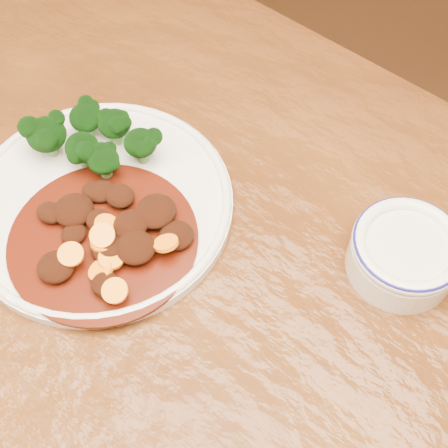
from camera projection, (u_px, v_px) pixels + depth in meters
The scene contains 5 objects.
dining_table at pixel (234, 399), 0.67m from camera, with size 1.51×0.92×0.75m.
dinner_plate at pixel (100, 203), 0.70m from camera, with size 0.30×0.30×0.02m.
broccoli_florets at pixel (90, 137), 0.71m from camera, with size 0.13×0.10×0.05m.
mince_stew at pixel (109, 234), 0.66m from camera, with size 0.20×0.20×0.03m.
dip_bowl at pixel (405, 253), 0.64m from camera, with size 0.11×0.11×0.05m.
Camera 1 is at (0.13, -0.17, 1.33)m, focal length 50.00 mm.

